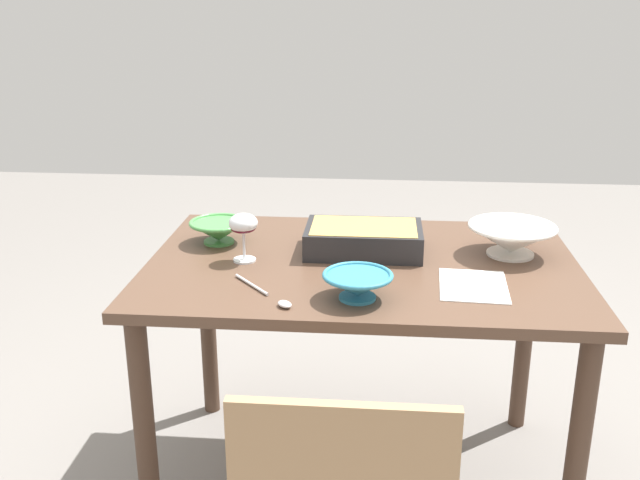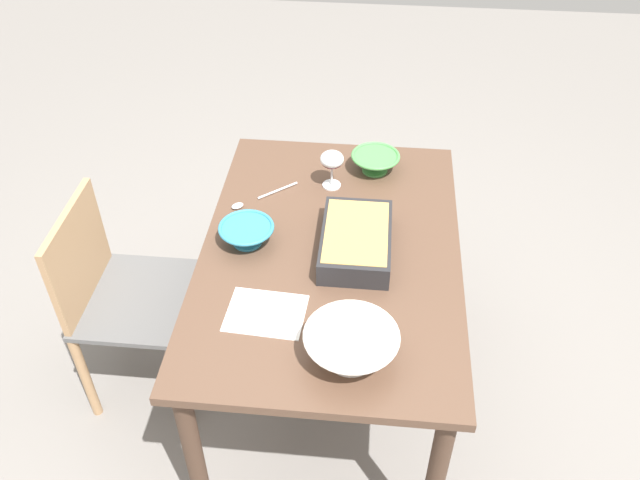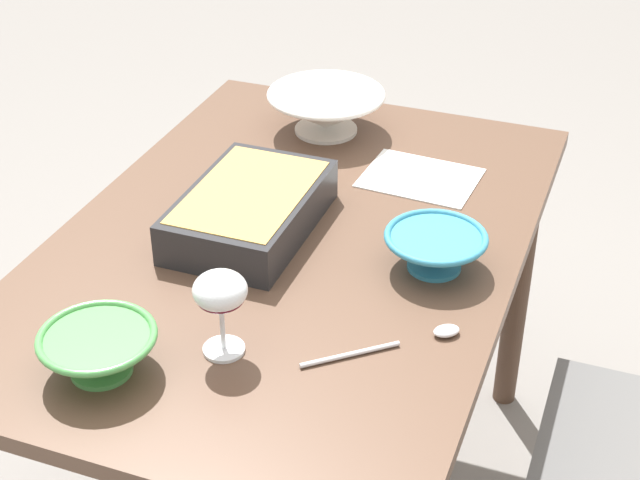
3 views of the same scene
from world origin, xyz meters
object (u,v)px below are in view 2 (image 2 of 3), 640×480
at_px(dining_table, 331,271).
at_px(small_bowl, 375,162).
at_px(wine_glass, 332,161).
at_px(chair, 119,293).
at_px(serving_bowl, 351,345).
at_px(napkin, 266,313).
at_px(casserole_dish, 356,240).
at_px(mixing_bowl, 247,233).
at_px(serving_spoon, 252,200).

xyz_separation_m(dining_table, small_bowl, (-0.45, 0.13, 0.14)).
bearing_deg(small_bowl, wine_glass, -54.24).
bearing_deg(chair, serving_bowl, 62.51).
bearing_deg(chair, napkin, 62.83).
bearing_deg(serving_bowl, napkin, -118.25).
relative_size(casserole_dish, serving_bowl, 1.34).
bearing_deg(mixing_bowl, serving_spoon, -174.22).
distance_m(wine_glass, serving_bowl, 0.79).
bearing_deg(serving_bowl, serving_spoon, -149.58).
xyz_separation_m(chair, serving_spoon, (-0.21, 0.47, 0.30)).
distance_m(dining_table, mixing_bowl, 0.31).
xyz_separation_m(chair, serving_bowl, (0.45, 0.86, 0.34)).
relative_size(dining_table, wine_glass, 8.66).
distance_m(serving_bowl, serving_spoon, 0.77).
relative_size(dining_table, serving_spoon, 5.74).
relative_size(small_bowl, serving_bowl, 0.69).
distance_m(dining_table, serving_bowl, 0.47).
relative_size(serving_bowl, serving_spoon, 1.20).
xyz_separation_m(dining_table, serving_bowl, (0.44, 0.09, 0.15)).
height_order(wine_glass, mixing_bowl, wine_glass).
height_order(dining_table, mixing_bowl, mixing_bowl).
relative_size(chair, wine_glass, 5.68).
distance_m(dining_table, wine_glass, 0.40).
relative_size(mixing_bowl, napkin, 0.80).
bearing_deg(wine_glass, small_bowl, 125.76).
distance_m(serving_bowl, napkin, 0.30).
bearing_deg(napkin, casserole_dish, 140.62).
distance_m(mixing_bowl, serving_bowl, 0.58).
height_order(chair, serving_spoon, chair).
bearing_deg(casserole_dish, napkin, -39.38).
relative_size(small_bowl, serving_spoon, 0.83).
bearing_deg(dining_table, napkin, -28.76).
height_order(chair, mixing_bowl, mixing_bowl).
relative_size(serving_bowl, napkin, 1.15).
height_order(serving_spoon, napkin, serving_spoon).
height_order(wine_glass, serving_spoon, wine_glass).
height_order(serving_bowl, serving_spoon, serving_bowl).
relative_size(wine_glass, serving_spoon, 0.66).
xyz_separation_m(small_bowl, serving_spoon, (0.23, -0.42, -0.03)).
xyz_separation_m(casserole_dish, small_bowl, (-0.46, 0.05, -0.00)).
distance_m(dining_table, small_bowl, 0.49).
bearing_deg(casserole_dish, dining_table, -91.38).
distance_m(mixing_bowl, napkin, 0.33).
height_order(casserole_dish, napkin, casserole_dish).
relative_size(chair, napkin, 3.60).
distance_m(dining_table, chair, 0.79).
xyz_separation_m(dining_table, chair, (-0.01, -0.77, -0.19)).
relative_size(wine_glass, mixing_bowl, 0.79).
xyz_separation_m(serving_bowl, serving_spoon, (-0.66, -0.39, -0.05)).
distance_m(small_bowl, serving_spoon, 0.48).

